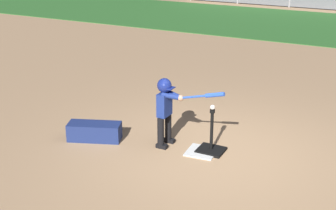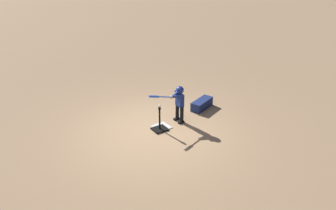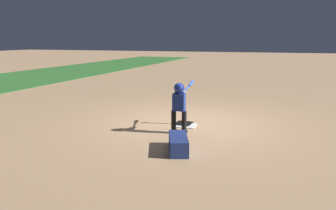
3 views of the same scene
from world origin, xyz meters
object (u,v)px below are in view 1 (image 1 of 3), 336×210
batting_tee (211,145)px  batter_child (167,104)px  equipment_bag (95,131)px  baseball (213,107)px

batting_tee → batter_child: 0.92m
batter_child → equipment_bag: 1.30m
batting_tee → equipment_bag: (-1.83, -0.44, 0.04)m
baseball → batting_tee: bearing=180.0°
batter_child → equipment_bag: bearing=-163.8°
batting_tee → equipment_bag: 1.88m
batting_tee → batter_child: bearing=-171.1°
baseball → equipment_bag: baseball is taller
batter_child → equipment_bag: batter_child is taller
batting_tee → baseball: (0.00, 0.00, 0.62)m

